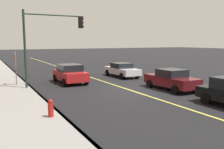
# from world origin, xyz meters

# --- Properties ---
(ground) EXTENTS (200.00, 200.00, 0.00)m
(ground) POSITION_xyz_m (0.00, 0.00, 0.00)
(ground) COLOR black
(sidewalk_slab) EXTENTS (80.00, 3.64, 0.15)m
(sidewalk_slab) POSITION_xyz_m (0.00, 7.90, 0.07)
(sidewalk_slab) COLOR gray
(sidewalk_slab) RESTS_ON ground
(curb_edge) EXTENTS (80.00, 0.16, 0.15)m
(curb_edge) POSITION_xyz_m (0.00, 6.16, 0.07)
(curb_edge) COLOR slate
(curb_edge) RESTS_ON ground
(lane_stripe_center) EXTENTS (80.00, 0.16, 0.01)m
(lane_stripe_center) POSITION_xyz_m (0.00, 0.00, 0.01)
(lane_stripe_center) COLOR #D8CC4C
(lane_stripe_center) RESTS_ON ground
(car_red) EXTENTS (4.10, 2.04, 1.55)m
(car_red) POSITION_xyz_m (5.10, 2.77, 0.80)
(car_red) COLOR red
(car_red) RESTS_ON ground
(car_maroon) EXTENTS (4.23, 1.97, 1.48)m
(car_maroon) POSITION_xyz_m (-1.11, -2.77, 0.75)
(car_maroon) COLOR #591116
(car_maroon) RESTS_ON ground
(car_white) EXTENTS (4.40, 1.93, 1.36)m
(car_white) POSITION_xyz_m (6.19, -2.91, 0.70)
(car_white) COLOR silver
(car_white) RESTS_ON ground
(traffic_light_mast) EXTENTS (0.28, 4.58, 5.68)m
(traffic_light_mast) POSITION_xyz_m (3.78, 4.73, 3.93)
(traffic_light_mast) COLOR #1E3823
(traffic_light_mast) RESTS_ON ground
(street_sign_post) EXTENTS (0.60, 0.08, 2.74)m
(street_sign_post) POSITION_xyz_m (5.30, 6.99, 1.62)
(street_sign_post) COLOR slate
(street_sign_post) RESTS_ON ground
(fire_hydrant) EXTENTS (0.24, 0.24, 0.94)m
(fire_hydrant) POSITION_xyz_m (-3.97, 6.68, 0.47)
(fire_hydrant) COLOR red
(fire_hydrant) RESTS_ON ground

